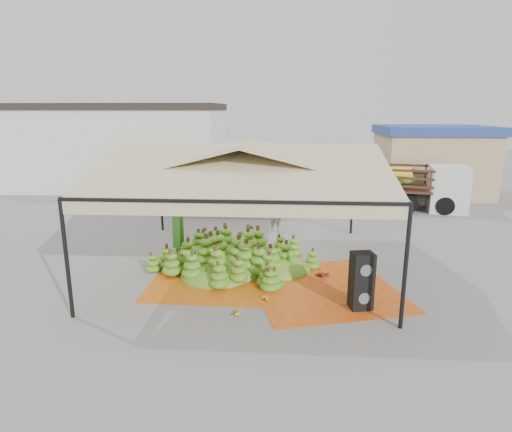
# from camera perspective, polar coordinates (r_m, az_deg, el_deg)

# --- Properties ---
(ground) EXTENTS (90.00, 90.00, 0.00)m
(ground) POSITION_cam_1_polar(r_m,az_deg,el_deg) (14.35, -1.21, -6.48)
(ground) COLOR slate
(ground) RESTS_ON ground
(canopy_tent) EXTENTS (8.10, 8.10, 4.00)m
(canopy_tent) POSITION_cam_1_polar(r_m,az_deg,el_deg) (13.55, -1.28, 6.70)
(canopy_tent) COLOR black
(canopy_tent) RESTS_ON ground
(building_white) EXTENTS (14.30, 6.30, 5.40)m
(building_white) POSITION_cam_1_polar(r_m,az_deg,el_deg) (29.69, -18.54, 8.82)
(building_white) COLOR silver
(building_white) RESTS_ON ground
(building_tan) EXTENTS (6.30, 5.30, 4.10)m
(building_tan) POSITION_cam_1_polar(r_m,az_deg,el_deg) (27.97, 22.35, 6.91)
(building_tan) COLOR tan
(building_tan) RESTS_ON ground
(tarp_left) EXTENTS (4.58, 4.37, 0.01)m
(tarp_left) POSITION_cam_1_polar(r_m,az_deg,el_deg) (13.43, -3.56, -7.96)
(tarp_left) COLOR #CF6313
(tarp_left) RESTS_ON ground
(tarp_right) EXTENTS (4.95, 5.09, 0.01)m
(tarp_right) POSITION_cam_1_polar(r_m,az_deg,el_deg) (12.68, 8.97, -9.46)
(tarp_right) COLOR orange
(tarp_right) RESTS_ON ground
(banana_heap) EXTENTS (6.27, 5.48, 1.18)m
(banana_heap) POSITION_cam_1_polar(r_m,az_deg,el_deg) (14.05, -3.19, -4.39)
(banana_heap) COLOR #3E821B
(banana_heap) RESTS_ON ground
(hand_yellow_a) EXTENTS (0.50, 0.43, 0.20)m
(hand_yellow_a) POSITION_cam_1_polar(r_m,az_deg,el_deg) (10.97, -2.95, -12.66)
(hand_yellow_a) COLOR gold
(hand_yellow_a) RESTS_ON ground
(hand_yellow_b) EXTENTS (0.51, 0.49, 0.18)m
(hand_yellow_b) POSITION_cam_1_polar(r_m,az_deg,el_deg) (11.72, 0.90, -10.87)
(hand_yellow_b) COLOR gold
(hand_yellow_b) RESTS_ON ground
(hand_red_a) EXTENTS (0.49, 0.47, 0.17)m
(hand_red_a) POSITION_cam_1_polar(r_m,az_deg,el_deg) (13.58, 9.08, -7.49)
(hand_red_a) COLOR #5C2015
(hand_red_a) RESTS_ON ground
(hand_red_b) EXTENTS (0.59, 0.55, 0.21)m
(hand_red_b) POSITION_cam_1_polar(r_m,az_deg,el_deg) (13.36, 8.28, -7.75)
(hand_red_b) COLOR #571D13
(hand_red_b) RESTS_ON ground
(hand_green) EXTENTS (0.65, 0.64, 0.23)m
(hand_green) POSITION_cam_1_polar(r_m,az_deg,el_deg) (12.73, 3.03, -8.69)
(hand_green) COLOR #3D801A
(hand_green) RESTS_ON ground
(hanging_bunches) EXTENTS (4.74, 0.24, 0.20)m
(hanging_bunches) POSITION_cam_1_polar(r_m,az_deg,el_deg) (14.45, 7.49, 4.32)
(hanging_bunches) COLOR #3F821B
(hanging_bunches) RESTS_ON ground
(speaker_stack) EXTENTS (0.63, 0.58, 1.51)m
(speaker_stack) POSITION_cam_1_polar(r_m,az_deg,el_deg) (11.40, 13.88, -8.40)
(speaker_stack) COLOR black
(speaker_stack) RESTS_ON ground
(banana_leaves) EXTENTS (0.96, 1.36, 3.70)m
(banana_leaves) POSITION_cam_1_polar(r_m,az_deg,el_deg) (14.73, -11.12, -6.20)
(banana_leaves) COLOR #23691C
(banana_leaves) RESTS_ON ground
(vendor) EXTENTS (0.59, 0.43, 1.48)m
(vendor) POSITION_cam_1_polar(r_m,az_deg,el_deg) (18.02, 2.57, 0.25)
(vendor) COLOR gray
(vendor) RESTS_ON ground
(truck_left) EXTENTS (5.92, 2.34, 2.00)m
(truck_left) POSITION_cam_1_polar(r_m,az_deg,el_deg) (21.70, -4.81, 3.89)
(truck_left) COLOR #4A3518
(truck_left) RESTS_ON ground
(truck_right) EXTENTS (6.92, 3.51, 2.27)m
(truck_right) POSITION_cam_1_polar(r_m,az_deg,el_deg) (23.47, 19.07, 4.35)
(truck_right) COLOR #492618
(truck_right) RESTS_ON ground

